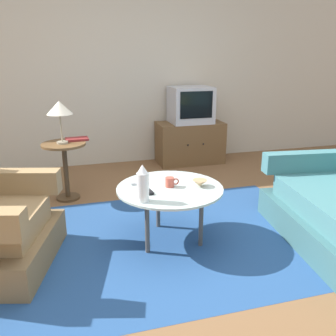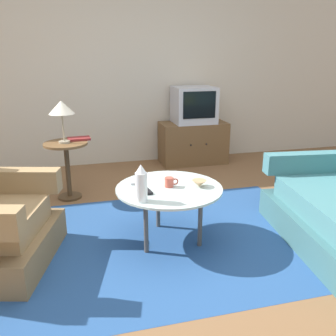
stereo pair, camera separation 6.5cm
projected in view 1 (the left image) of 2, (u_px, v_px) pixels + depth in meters
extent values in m
plane|color=brown|center=(176.00, 248.00, 2.93)|extent=(16.00, 16.00, 0.00)
cube|color=#BCB29E|center=(120.00, 64.00, 4.87)|extent=(9.00, 0.12, 2.70)
cube|color=navy|center=(170.00, 240.00, 3.06)|extent=(2.66, 1.94, 0.00)
cube|color=#93754C|center=(9.00, 181.00, 2.92)|extent=(0.81, 0.35, 0.19)
cube|color=#3D7075|center=(310.00, 161.00, 3.46)|extent=(0.92, 0.25, 0.19)
cylinder|color=#B2C6C1|center=(170.00, 188.00, 2.92)|extent=(0.86, 0.86, 0.02)
cylinder|color=#4C4742|center=(158.00, 203.00, 3.22)|extent=(0.04, 0.04, 0.45)
cylinder|color=#4C4742|center=(147.00, 226.00, 2.80)|extent=(0.04, 0.04, 0.45)
cylinder|color=#4C4742|center=(201.00, 220.00, 2.90)|extent=(0.04, 0.04, 0.45)
cylinder|color=brown|center=(64.00, 144.00, 3.74)|extent=(0.45, 0.45, 0.02)
cylinder|color=#47311C|center=(66.00, 173.00, 3.83)|extent=(0.05, 0.05, 0.59)
cylinder|color=#47311C|center=(68.00, 197.00, 3.92)|extent=(0.25, 0.25, 0.02)
cube|color=brown|center=(190.00, 143.00, 5.13)|extent=(0.91, 0.46, 0.57)
sphere|color=black|center=(188.00, 145.00, 4.87)|extent=(0.02, 0.02, 0.02)
sphere|color=black|center=(203.00, 144.00, 4.93)|extent=(0.02, 0.02, 0.02)
cube|color=#B7B7BC|center=(191.00, 105.00, 4.97)|extent=(0.55, 0.46, 0.49)
cube|color=black|center=(196.00, 105.00, 4.75)|extent=(0.44, 0.01, 0.35)
cylinder|color=#9E937A|center=(62.00, 142.00, 3.72)|extent=(0.11, 0.11, 0.02)
cylinder|color=#9E937A|center=(61.00, 128.00, 3.68)|extent=(0.02, 0.02, 0.28)
cone|color=beige|center=(59.00, 108.00, 3.61)|extent=(0.26, 0.26, 0.13)
cylinder|color=white|center=(143.00, 187.00, 2.61)|extent=(0.09, 0.09, 0.22)
cone|color=white|center=(142.00, 169.00, 2.57)|extent=(0.08, 0.08, 0.06)
cylinder|color=#B74C3D|center=(170.00, 182.00, 2.92)|extent=(0.07, 0.07, 0.08)
torus|color=#B74C3D|center=(176.00, 182.00, 2.93)|extent=(0.06, 0.01, 0.06)
cone|color=tan|center=(200.00, 183.00, 2.93)|extent=(0.12, 0.12, 0.05)
cube|color=black|center=(148.00, 191.00, 2.81)|extent=(0.07, 0.15, 0.02)
cube|color=#B2B2B7|center=(134.00, 181.00, 3.02)|extent=(0.07, 0.16, 0.02)
cube|color=maroon|center=(77.00, 139.00, 3.85)|extent=(0.24, 0.16, 0.02)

